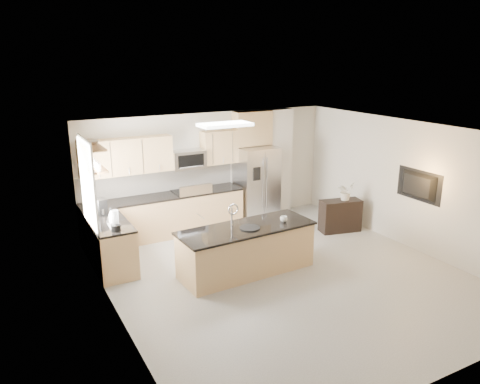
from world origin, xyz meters
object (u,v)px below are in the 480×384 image
kettle (111,216)px  coffee_maker (101,207)px  bowl (90,142)px  flower_vase (346,187)px  range (191,211)px  cup (284,219)px  blender (115,222)px  refrigerator (256,184)px  platter (250,228)px  microwave (188,159)px  island (246,249)px  television (416,186)px  credenza (340,216)px

kettle → coffee_maker: coffee_maker is taller
bowl → flower_vase: 5.49m
range → coffee_maker: (-2.09, -0.65, 0.59)m
range → bowl: bearing=-156.7°
cup → blender: (-2.87, 0.88, 0.16)m
refrigerator → platter: size_ratio=4.88×
microwave → island: (0.06, -2.55, -1.19)m
cup → bowl: bowl is taller
refrigerator → island: 2.90m
cup → television: television is taller
island → refrigerator: bearing=53.4°
island → blender: 2.36m
flower_vase → island: bearing=-165.1°
coffee_maker → island: bearing=-39.5°
range → refrigerator: (1.66, -0.05, 0.42)m
coffee_maker → cup: bearing=-32.8°
cup → bowl: (-3.05, 1.54, 1.46)m
island → flower_vase: size_ratio=4.15×
kettle → bowl: (-0.23, 0.15, 1.35)m
range → kettle: bearing=-151.1°
range → blender: bearing=-141.9°
cup → platter: bearing=-179.9°
blender → coffee_maker: blender is taller
platter → flower_vase: flower_vase is taller
coffee_maker → kettle: bearing=-81.5°
range → refrigerator: refrigerator is taller
island → platter: size_ratio=6.99×
island → flower_vase: 3.13m
refrigerator → cup: 2.61m
flower_vase → credenza: bearing=170.2°
platter → bowl: bowl is taller
range → television: 4.78m
credenza → kettle: size_ratio=3.51×
kettle → range: bearing=28.9°
platter → credenza: bearing=17.4°
island → platter: (0.02, -0.09, 0.44)m
range → platter: bearing=-88.2°
microwave → cup: 2.84m
cup → platter: cup is taller
television → range: bearing=48.4°
island → cup: 0.89m
kettle → television: size_ratio=0.24×
range → bowl: 3.11m
kettle → coffee_maker: bearing=98.5°
platter → flower_vase: 3.08m
credenza → television: (0.58, -1.50, 0.99)m
kettle → television: television is taller
refrigerator → bowl: size_ratio=4.99×
platter → television: 3.52m
platter → coffee_maker: size_ratio=1.18×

